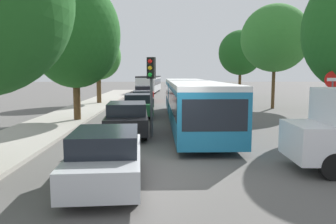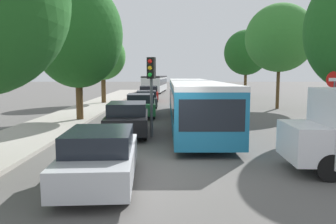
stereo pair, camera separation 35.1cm
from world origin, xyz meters
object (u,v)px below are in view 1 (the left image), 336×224
tree_left_mid (75,34)px  queued_car_silver (106,157)px  tree_right_mid (275,38)px  articulated_bus (191,99)px  city_bus_rear (149,83)px  queued_car_graphite (143,99)px  queued_car_red (144,93)px  tree_right_far (240,54)px  no_entry_sign (332,94)px  queued_car_black (127,118)px  tree_left_far (98,56)px  traffic_light (151,79)px  queued_car_green (138,105)px

tree_left_mid → queued_car_silver: bearing=-72.5°
queued_car_silver → tree_right_mid: bearing=-33.7°
articulated_bus → city_bus_rear: 29.52m
queued_car_silver → queued_car_graphite: size_ratio=1.00×
queued_car_red → tree_right_mid: bearing=-127.8°
city_bus_rear → tree_right_far: size_ratio=1.49×
no_entry_sign → tree_right_mid: (1.65, 11.83, 3.52)m
queued_car_black → tree_right_far: bearing=-28.5°
queued_car_graphite → articulated_bus: bearing=-163.3°
tree_left_far → queued_car_red: bearing=41.1°
queued_car_red → tree_left_far: size_ratio=0.71×
queued_car_red → tree_right_mid: (10.42, -7.12, 4.64)m
queued_car_red → tree_left_far: bearing=127.6°
queued_car_silver → tree_right_far: (10.25, 28.81, 4.20)m
traffic_light → tree_left_far: tree_left_far is taller
no_entry_sign → tree_right_mid: tree_right_mid is taller
queued_car_silver → queued_car_black: bearing=-2.3°
articulated_bus → queued_car_red: 15.00m
articulated_bus → traffic_light: (-2.05, -3.89, 1.16)m
queued_car_red → tree_right_far: bearing=-71.5°
queued_car_black → queued_car_red: (-0.13, 18.00, 0.03)m
queued_car_silver → traffic_light: traffic_light is taller
articulated_bus → queued_car_graphite: 8.89m
queued_car_red → queued_car_green: bearing=177.6°
queued_car_graphite → tree_right_far: (10.30, 10.54, 4.21)m
queued_car_silver → queued_car_green: queued_car_green is taller
queued_car_red → queued_car_silver: bearing=177.1°
queued_car_black → queued_car_red: size_ratio=0.97×
articulated_bus → tree_left_far: tree_left_far is taller
queued_car_red → tree_right_far: size_ratio=0.59×
queued_car_graphite → tree_left_far: tree_left_far is taller
queued_car_red → tree_left_far: tree_left_far is taller
no_entry_sign → queued_car_graphite: bearing=-145.9°
tree_right_mid → tree_right_far: 11.37m
queued_car_graphite → tree_right_far: size_ratio=0.53×
city_bus_rear → traffic_light: traffic_light is taller
queued_car_black → queued_car_green: 6.23m
city_bus_rear → tree_right_far: bearing=-130.7°
articulated_bus → tree_right_mid: (7.15, 7.51, 4.05)m
queued_car_green → traffic_light: traffic_light is taller
queued_car_graphite → traffic_light: 12.39m
queued_car_black → tree_left_far: (-3.94, 14.68, 3.47)m
articulated_bus → tree_right_far: tree_right_far is taller
no_entry_sign → city_bus_rear: bearing=-165.6°
queued_car_silver → queued_car_red: (-0.26, 24.57, 0.07)m
queued_car_black → no_entry_sign: no_entry_sign is taller
queued_car_green → tree_left_far: 9.98m
tree_right_mid → city_bus_rear: bearing=115.3°
queued_car_graphite → tree_left_mid: tree_left_mid is taller
no_entry_sign → tree_left_mid: (-11.85, 4.97, 2.99)m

